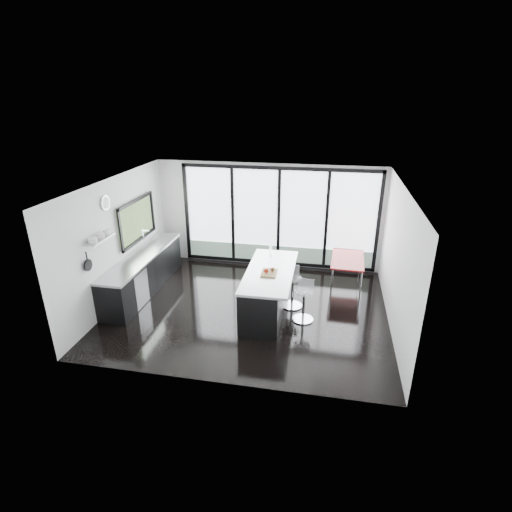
% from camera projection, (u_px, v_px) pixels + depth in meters
% --- Properties ---
extents(floor, '(6.00, 5.00, 0.00)m').
position_uv_depth(floor, '(249.00, 308.00, 8.91)').
color(floor, black).
rests_on(floor, ground).
extents(ceiling, '(6.00, 5.00, 0.00)m').
position_uv_depth(ceiling, '(248.00, 184.00, 7.84)').
color(ceiling, white).
rests_on(ceiling, wall_back).
extents(wall_back, '(6.00, 0.09, 2.80)m').
position_uv_depth(wall_back, '(278.00, 222.00, 10.61)').
color(wall_back, silver).
rests_on(wall_back, ground).
extents(wall_front, '(6.00, 0.00, 2.80)m').
position_uv_depth(wall_front, '(215.00, 309.00, 6.11)').
color(wall_front, silver).
rests_on(wall_front, ground).
extents(wall_left, '(0.26, 5.00, 2.80)m').
position_uv_depth(wall_left, '(123.00, 230.00, 9.08)').
color(wall_left, silver).
rests_on(wall_left, ground).
extents(wall_right, '(0.00, 5.00, 2.80)m').
position_uv_depth(wall_right, '(398.00, 261.00, 7.85)').
color(wall_right, silver).
rests_on(wall_right, ground).
extents(counter_cabinets, '(0.69, 3.24, 1.36)m').
position_uv_depth(counter_cabinets, '(143.00, 272.00, 9.56)').
color(counter_cabinets, black).
rests_on(counter_cabinets, floor).
extents(island, '(1.03, 2.38, 1.26)m').
position_uv_depth(island, '(266.00, 290.00, 8.67)').
color(island, black).
rests_on(island, floor).
extents(bar_stool_near, '(0.49, 0.49, 0.69)m').
position_uv_depth(bar_stool_near, '(304.00, 306.00, 8.33)').
color(bar_stool_near, silver).
rests_on(bar_stool_near, floor).
extents(bar_stool_far, '(0.57, 0.57, 0.72)m').
position_uv_depth(bar_stool_far, '(292.00, 292.00, 8.86)').
color(bar_stool_far, silver).
rests_on(bar_stool_far, floor).
extents(red_table, '(0.81, 1.37, 0.72)m').
position_uv_depth(red_table, '(347.00, 272.00, 9.84)').
color(red_table, maroon).
rests_on(red_table, floor).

